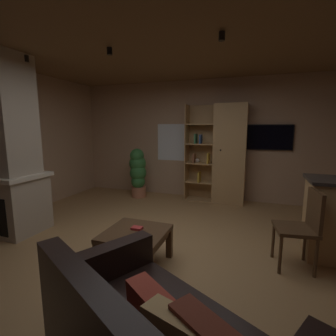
% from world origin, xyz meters
% --- Properties ---
extents(floor, '(5.89, 5.53, 0.02)m').
position_xyz_m(floor, '(0.00, 0.00, -0.01)').
color(floor, '#A37A4C').
rests_on(floor, ground).
extents(wall_back, '(6.01, 0.06, 2.64)m').
position_xyz_m(wall_back, '(0.00, 2.80, 1.32)').
color(wall_back, tan).
rests_on(wall_back, ground).
extents(ceiling, '(5.89, 5.53, 0.02)m').
position_xyz_m(ceiling, '(0.00, 0.00, 2.65)').
color(ceiling, brown).
extents(window_pane_back, '(0.69, 0.01, 0.85)m').
position_xyz_m(window_pane_back, '(-0.74, 2.76, 1.26)').
color(window_pane_back, white).
extents(stone_fireplace, '(0.98, 0.78, 2.64)m').
position_xyz_m(stone_fireplace, '(-2.40, -0.11, 1.19)').
color(stone_fireplace, tan).
rests_on(stone_fireplace, ground).
extents(bookshelf_cabinet, '(1.27, 0.41, 2.09)m').
position_xyz_m(bookshelf_cabinet, '(0.55, 2.52, 1.04)').
color(bookshelf_cabinet, tan).
rests_on(bookshelf_cabinet, ground).
extents(coffee_table, '(0.70, 0.70, 0.42)m').
position_xyz_m(coffee_table, '(-0.13, -0.37, 0.34)').
color(coffee_table, '#4C331E').
rests_on(coffee_table, ground).
extents(table_book_0, '(0.13, 0.10, 0.03)m').
position_xyz_m(table_book_0, '(-0.14, -0.31, 0.44)').
color(table_book_0, '#B22D2D').
rests_on(table_book_0, coffee_table).
extents(dining_chair, '(0.48, 0.48, 0.92)m').
position_xyz_m(dining_chair, '(1.68, 0.21, 0.53)').
color(dining_chair, '#4C331E').
rests_on(dining_chair, ground).
extents(potted_floor_plant, '(0.41, 0.41, 1.13)m').
position_xyz_m(potted_floor_plant, '(-1.40, 2.28, 0.61)').
color(potted_floor_plant, '#B77051').
rests_on(potted_floor_plant, ground).
extents(wall_mounted_tv, '(0.93, 0.06, 0.52)m').
position_xyz_m(wall_mounted_tv, '(1.38, 2.73, 1.41)').
color(wall_mounted_tv, black).
extents(track_light_spot_0, '(0.07, 0.07, 0.09)m').
position_xyz_m(track_light_spot_0, '(-2.02, 0.05, 2.57)').
color(track_light_spot_0, black).
extents(track_light_spot_1, '(0.07, 0.07, 0.09)m').
position_xyz_m(track_light_spot_1, '(-0.70, 0.14, 2.57)').
color(track_light_spot_1, black).
extents(track_light_spot_2, '(0.07, 0.07, 0.09)m').
position_xyz_m(track_light_spot_2, '(0.72, 0.08, 2.57)').
color(track_light_spot_2, black).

